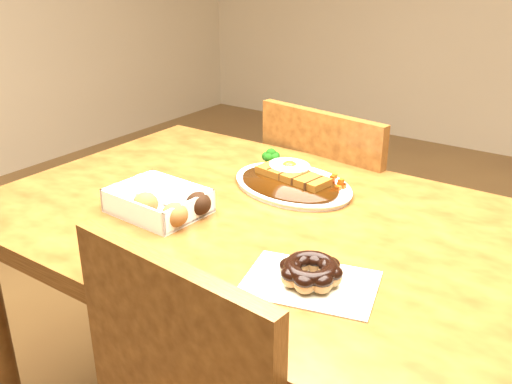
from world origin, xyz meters
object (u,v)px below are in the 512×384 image
Objects in this scene: katsu_curry_plate at (292,181)px; pon_de_ring at (311,272)px; table at (261,255)px; chair_far at (340,227)px; donut_box at (158,200)px.

katsu_curry_plate is 0.43m from pon_de_ring.
table is 0.57m from chair_far.
donut_box is 0.91× the size of pon_de_ring.
donut_box is (-0.12, -0.65, 0.30)m from chair_far.
pon_de_ring is at bearing -8.58° from donut_box.
table is 0.31m from pon_de_ring.
chair_far is (-0.07, 0.54, -0.17)m from table.
table is 3.45× the size of katsu_curry_plate.
chair_far reaches higher than table.
donut_box is at bearing -119.66° from katsu_curry_plate.
chair_far is 0.83m from pon_de_ring.
katsu_curry_plate is 1.52× the size of donut_box.
katsu_curry_plate is (-0.03, 0.17, 0.11)m from table.
chair_far is at bearing 97.37° from table.
table is at bearing 31.64° from donut_box.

